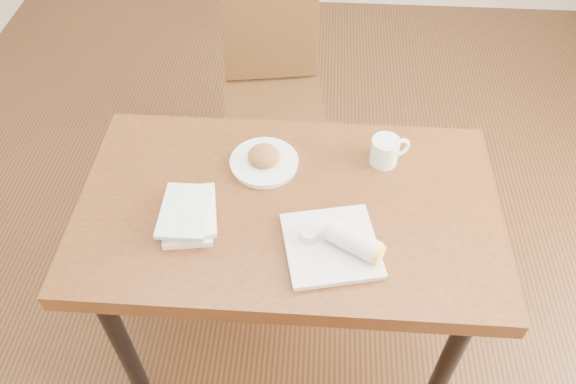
# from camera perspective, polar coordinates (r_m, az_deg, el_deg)

# --- Properties ---
(ground) EXTENTS (4.00, 5.00, 0.01)m
(ground) POSITION_cam_1_polar(r_m,az_deg,el_deg) (2.30, -0.00, -13.52)
(ground) COLOR #472814
(ground) RESTS_ON ground
(table) EXTENTS (1.26, 0.74, 0.75)m
(table) POSITION_cam_1_polar(r_m,az_deg,el_deg) (1.74, -0.00, -3.01)
(table) COLOR #5E2D16
(table) RESTS_ON ground
(chair_far) EXTENTS (0.48, 0.48, 0.95)m
(chair_far) POSITION_cam_1_polar(r_m,az_deg,el_deg) (2.44, -1.57, 11.09)
(chair_far) COLOR #4A3015
(chair_far) RESTS_ON ground
(plate_scone) EXTENTS (0.22, 0.22, 0.07)m
(plate_scone) POSITION_cam_1_polar(r_m,az_deg,el_deg) (1.77, -2.44, 3.28)
(plate_scone) COLOR white
(plate_scone) RESTS_ON table
(coffee_mug) EXTENTS (0.13, 0.09, 0.09)m
(coffee_mug) POSITION_cam_1_polar(r_m,az_deg,el_deg) (1.79, 9.92, 4.21)
(coffee_mug) COLOR white
(coffee_mug) RESTS_ON table
(plate_burrito) EXTENTS (0.30, 0.30, 0.08)m
(plate_burrito) POSITION_cam_1_polar(r_m,az_deg,el_deg) (1.55, 5.08, -5.27)
(plate_burrito) COLOR white
(plate_burrito) RESTS_ON table
(book_stack) EXTENTS (0.18, 0.23, 0.05)m
(book_stack) POSITION_cam_1_polar(r_m,az_deg,el_deg) (1.63, -10.03, -2.23)
(book_stack) COLOR white
(book_stack) RESTS_ON table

